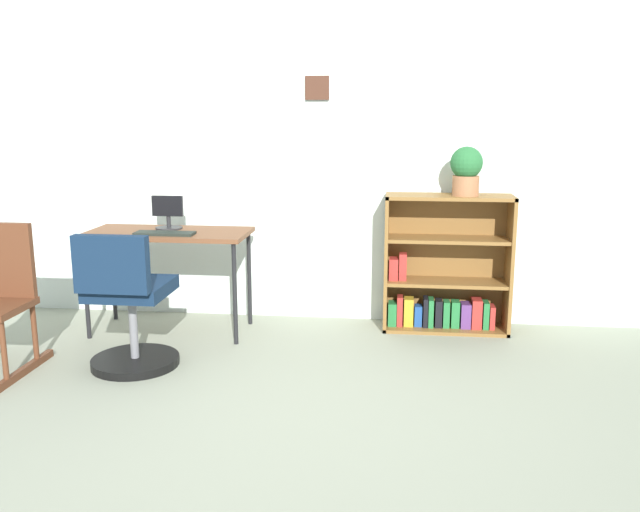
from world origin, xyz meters
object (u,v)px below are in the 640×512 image
(monitor, at_px, (168,214))
(potted_plant_on_shelf, at_px, (466,170))
(keyboard, at_px, (165,233))
(bookshelf_low, at_px, (444,271))
(desk, at_px, (168,240))
(office_chair, at_px, (128,310))

(monitor, bearing_deg, potted_plant_on_shelf, 4.26)
(keyboard, relative_size, potted_plant_on_shelf, 1.20)
(bookshelf_low, bearing_deg, desk, -171.26)
(office_chair, xyz_separation_m, potted_plant_on_shelf, (2.00, 0.96, 0.76))
(office_chair, height_order, potted_plant_on_shelf, potted_plant_on_shelf)
(bookshelf_low, distance_m, potted_plant_on_shelf, 0.73)
(bookshelf_low, bearing_deg, keyboard, -167.10)
(potted_plant_on_shelf, bearing_deg, monitor, -175.74)
(office_chair, bearing_deg, potted_plant_on_shelf, 25.58)
(monitor, height_order, potted_plant_on_shelf, potted_plant_on_shelf)
(keyboard, bearing_deg, desk, 100.87)
(office_chair, bearing_deg, keyboard, 87.01)
(desk, distance_m, potted_plant_on_shelf, 2.06)
(monitor, height_order, keyboard, monitor)
(office_chair, bearing_deg, desk, 89.64)
(monitor, xyz_separation_m, office_chair, (0.02, -0.81, -0.44))
(desk, height_order, bookshelf_low, bookshelf_low)
(office_chair, distance_m, potted_plant_on_shelf, 2.34)
(desk, relative_size, potted_plant_on_shelf, 3.35)
(desk, bearing_deg, potted_plant_on_shelf, 6.68)
(monitor, distance_m, bookshelf_low, 1.96)
(keyboard, bearing_deg, bookshelf_low, 12.90)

